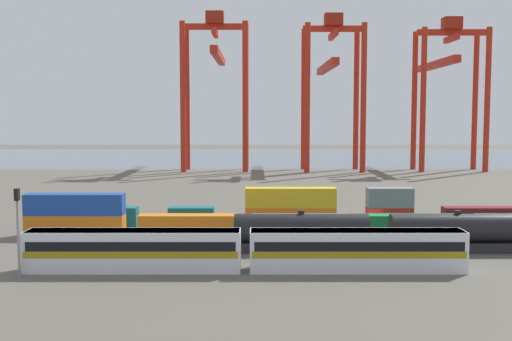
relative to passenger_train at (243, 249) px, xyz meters
The scene contains 19 objects.
ground_plane 64.06m from the passenger_train, 75.18° to the left, with size 420.00×420.00×0.00m, color #5B564C.
harbour_water 170.11m from the passenger_train, 84.47° to the left, with size 400.00×110.00×0.01m, color slate.
passenger_train is the anchor object (origin of this frame).
signal_mast 21.12m from the passenger_train, behind, with size 0.36×0.60×8.12m.
shipping_container_0 27.75m from the passenger_train, 140.20° to the left, with size 12.10×2.44×2.60m, color orange.
shipping_container_1 27.79m from the passenger_train, 140.20° to the left, with size 12.10×2.44×2.60m, color #1C4299.
shipping_container_2 19.25m from the passenger_train, 112.60° to the left, with size 12.10×2.44×2.60m, color orange.
shipping_container_3 18.93m from the passenger_train, 69.80° to the left, with size 12.10×2.44×2.60m, color slate.
shipping_container_4 27.09m from the passenger_train, 40.96° to the left, with size 12.10×2.44×2.60m, color #197538.
shipping_container_9 32.10m from the passenger_train, 130.67° to the left, with size 12.10×2.44×2.60m, color #146066.
shipping_container_10 25.52m from the passenger_train, 107.42° to the left, with size 6.04×2.44×2.60m, color #146066.
shipping_container_11 24.99m from the passenger_train, 76.96° to the left, with size 12.10×2.44×2.60m, color orange.
shipping_container_12 25.04m from the passenger_train, 76.96° to the left, with size 12.10×2.44×2.60m, color gold.
shipping_container_13 30.83m from the passenger_train, 52.15° to the left, with size 6.04×2.44×2.60m, color #AD211C.
shipping_container_14 30.87m from the passenger_train, 52.15° to the left, with size 6.04×2.44×2.60m, color slate.
shipping_container_15 40.36m from the passenger_train, 37.09° to the left, with size 12.10×2.44×2.60m, color maroon.
gantry_crane_west 118.90m from the passenger_train, 94.94° to the left, with size 18.03×41.99×42.76m.
gantry_crane_central 120.13m from the passenger_train, 79.33° to the left, with size 16.32×41.61×42.20m.
gantry_crane_east 129.28m from the passenger_train, 65.06° to the left, with size 18.55×37.68×41.24m.
Camera 1 is at (-15.35, -80.65, 14.65)m, focal length 43.99 mm.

